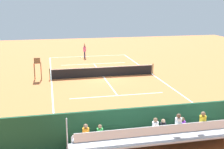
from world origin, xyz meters
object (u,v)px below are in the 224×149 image
(tennis_racket, at_px, (82,57))
(tennis_ball_near, at_px, (90,63))
(courtside_bench, at_px, (194,122))
(equipment_bag, at_px, (166,132))
(bleacher_stand, at_px, (161,137))
(umpire_chair, at_px, (37,66))
(tennis_net, at_px, (103,72))
(tennis_player, at_px, (85,50))

(tennis_racket, distance_m, tennis_ball_near, 3.94)
(courtside_bench, distance_m, equipment_bag, 1.80)
(equipment_bag, bearing_deg, bleacher_stand, 61.18)
(bleacher_stand, distance_m, tennis_ball_near, 21.77)
(bleacher_stand, relative_size, courtside_bench, 5.03)
(bleacher_stand, height_order, tennis_racket, bleacher_stand)
(umpire_chair, bearing_deg, bleacher_stand, 111.67)
(bleacher_stand, relative_size, tennis_ball_near, 137.27)
(courtside_bench, bearing_deg, bleacher_stand, 36.32)
(tennis_net, distance_m, equipment_bag, 13.44)
(tennis_net, xyz_separation_m, bleacher_stand, (0.06, 15.35, 0.43))
(tennis_net, xyz_separation_m, courtside_bench, (-2.76, 13.27, 0.06))
(bleacher_stand, height_order, courtside_bench, bleacher_stand)
(umpire_chair, bearing_deg, tennis_player, -119.67)
(courtside_bench, bearing_deg, tennis_racket, -81.02)
(bleacher_stand, bearing_deg, courtside_bench, -143.68)
(tennis_racket, bearing_deg, tennis_ball_near, 97.34)
(tennis_net, bearing_deg, tennis_ball_near, -85.82)
(bleacher_stand, height_order, tennis_ball_near, bleacher_stand)
(equipment_bag, distance_m, tennis_racket, 23.79)
(umpire_chair, xyz_separation_m, tennis_ball_near, (-5.73, -6.31, -1.28))
(bleacher_stand, distance_m, tennis_racket, 25.69)
(umpire_chair, bearing_deg, courtside_bench, 123.82)
(courtside_bench, bearing_deg, tennis_net, -78.26)
(bleacher_stand, relative_size, equipment_bag, 10.07)
(tennis_net, height_order, bleacher_stand, bleacher_stand)
(tennis_net, distance_m, umpire_chair, 6.25)
(tennis_player, xyz_separation_m, tennis_ball_near, (-0.12, 3.54, -0.98))
(bleacher_stand, xyz_separation_m, equipment_bag, (-1.07, -1.95, -0.75))
(bleacher_stand, bearing_deg, umpire_chair, -68.33)
(umpire_chair, xyz_separation_m, equipment_bag, (-7.21, 13.50, -1.13))
(tennis_ball_near, bearing_deg, tennis_racket, -82.66)
(tennis_player, bearing_deg, bleacher_stand, 91.19)
(umpire_chair, relative_size, courtside_bench, 1.19)
(courtside_bench, xyz_separation_m, tennis_player, (3.35, -23.22, 0.46))
(equipment_bag, xyz_separation_m, tennis_racket, (1.98, -23.71, -0.16))
(bleacher_stand, relative_size, tennis_player, 4.70)
(tennis_player, xyz_separation_m, tennis_racket, (0.38, -0.36, -1.00))
(umpire_chair, relative_size, equipment_bag, 2.38)
(bleacher_stand, xyz_separation_m, umpire_chair, (6.14, -15.44, 0.38))
(tennis_net, relative_size, bleacher_stand, 1.14)
(equipment_bag, bearing_deg, tennis_ball_near, -85.74)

